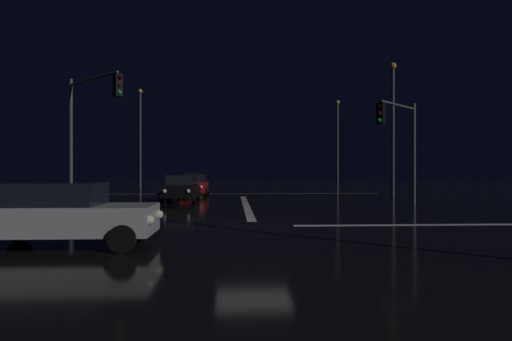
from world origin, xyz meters
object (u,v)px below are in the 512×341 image
(sedan_red, at_px, (194,185))
(sedan_silver_crossing, at_px, (65,214))
(sedan_black, at_px, (181,188))
(traffic_signal_nw, at_px, (89,115))
(traffic_signal_ne, at_px, (400,132))
(streetlamp_right_near, at_px, (393,120))
(streetlamp_right_far, at_px, (338,138))
(streetlamp_left_far, at_px, (140,132))
(sedan_orange, at_px, (194,183))

(sedan_red, distance_m, sedan_silver_crossing, 21.78)
(sedan_black, distance_m, traffic_signal_nw, 6.89)
(sedan_red, xyz_separation_m, sedan_silver_crossing, (-1.25, -21.74, 0.00))
(sedan_black, distance_m, traffic_signal_ne, 12.83)
(traffic_signal_ne, xyz_separation_m, streetlamp_right_near, (1.98, 6.48, 1.38))
(sedan_silver_crossing, bearing_deg, sedan_black, 86.45)
(sedan_black, relative_size, streetlamp_right_near, 0.48)
(sedan_red, distance_m, streetlamp_right_near, 14.67)
(sedan_red, bearing_deg, sedan_black, -92.63)
(sedan_black, bearing_deg, traffic_signal_nw, -136.93)
(traffic_signal_ne, distance_m, streetlamp_right_near, 6.91)
(traffic_signal_ne, xyz_separation_m, streetlamp_right_far, (1.98, 22.48, 1.37))
(sedan_black, height_order, streetlamp_left_far, streetlamp_left_far)
(sedan_silver_crossing, bearing_deg, traffic_signal_nw, 105.11)
(sedan_orange, xyz_separation_m, streetlamp_right_far, (14.09, 6.97, 4.42))
(sedan_red, distance_m, traffic_signal_ne, 15.51)
(sedan_silver_crossing, height_order, streetlamp_left_far, streetlamp_left_far)
(sedan_black, xyz_separation_m, sedan_red, (0.28, 6.03, 0.00))
(sedan_silver_crossing, bearing_deg, traffic_signal_ne, 42.83)
(sedan_silver_crossing, bearing_deg, streetlamp_left_far, 98.69)
(sedan_orange, bearing_deg, sedan_red, -84.70)
(sedan_red, relative_size, traffic_signal_nw, 0.64)
(streetlamp_right_near, relative_size, streetlamp_right_far, 1.00)
(sedan_silver_crossing, distance_m, streetlamp_right_far, 37.70)
(traffic_signal_nw, xyz_separation_m, streetlamp_right_near, (18.01, 6.57, 0.57))
(sedan_red, xyz_separation_m, streetlamp_right_near, (13.57, -3.36, 4.44))
(traffic_signal_nw, height_order, traffic_signal_ne, traffic_signal_nw)
(streetlamp_right_far, bearing_deg, sedan_orange, -153.67)
(sedan_orange, bearing_deg, sedan_silver_crossing, -91.52)
(sedan_silver_crossing, xyz_separation_m, streetlamp_right_near, (14.82, 18.38, 4.44))
(traffic_signal_nw, bearing_deg, sedan_red, 65.90)
(traffic_signal_ne, bearing_deg, streetlamp_right_far, 84.98)
(streetlamp_right_near, bearing_deg, sedan_orange, 147.36)
(sedan_red, xyz_separation_m, sedan_orange, (-0.53, 5.66, 0.00))
(sedan_orange, bearing_deg, traffic_signal_ne, -51.98)
(sedan_silver_crossing, distance_m, streetlamp_left_far, 35.13)
(streetlamp_left_far, bearing_deg, sedan_silver_crossing, -81.31)
(sedan_red, distance_m, traffic_signal_nw, 11.54)
(streetlamp_right_near, bearing_deg, traffic_signal_ne, -106.96)
(sedan_black, bearing_deg, streetlamp_right_near, 10.92)
(traffic_signal_nw, bearing_deg, streetlamp_right_far, 51.41)
(traffic_signal_ne, height_order, streetlamp_right_near, streetlamp_right_near)
(sedan_red, bearing_deg, streetlamp_right_near, -13.92)
(sedan_black, distance_m, sedan_orange, 11.70)
(sedan_black, xyz_separation_m, sedan_silver_crossing, (-0.97, -15.71, 0.00))
(sedan_silver_crossing, bearing_deg, sedan_orange, 88.48)
(traffic_signal_nw, distance_m, streetlamp_left_far, 22.68)
(sedan_red, xyz_separation_m, streetlamp_right_far, (13.57, 12.64, 4.42))
(sedan_orange, xyz_separation_m, sedan_silver_crossing, (-0.73, -27.41, 0.00))
(sedan_orange, bearing_deg, traffic_signal_nw, -104.10)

